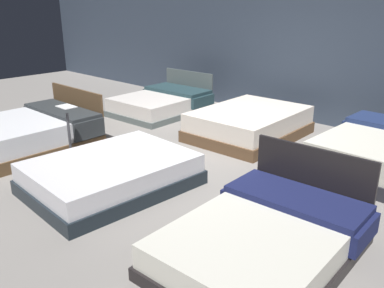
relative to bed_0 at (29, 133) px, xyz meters
name	(u,v)px	position (x,y,z in m)	size (l,w,h in m)	color
ground_plane	(196,158)	(2.30, 1.60, -0.28)	(18.00, 18.00, 0.02)	gray
showroom_back_wall	(302,33)	(2.30, 4.70, 1.48)	(18.00, 0.06, 3.50)	#333D4C
bed_0	(29,133)	(0.00, 0.00, 0.00)	(1.70, 2.04, 0.88)	brown
bed_1	(111,174)	(2.25, 0.01, -0.06)	(1.64, 2.14, 0.42)	black
bed_2	(266,238)	(4.58, 0.10, -0.07)	(1.57, 2.12, 0.87)	black
bed_3	(162,103)	(-0.07, 3.10, -0.05)	(1.59, 2.00, 0.81)	#4E5857
bed_4	(249,124)	(2.31, 3.01, -0.02)	(1.62, 2.14, 0.51)	brown
bed_5	(384,152)	(4.63, 3.10, 0.00)	(1.64, 2.09, 0.58)	#222228
price_sign	(70,143)	(1.14, 0.09, 0.08)	(0.28, 0.24, 0.91)	#3F3F44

